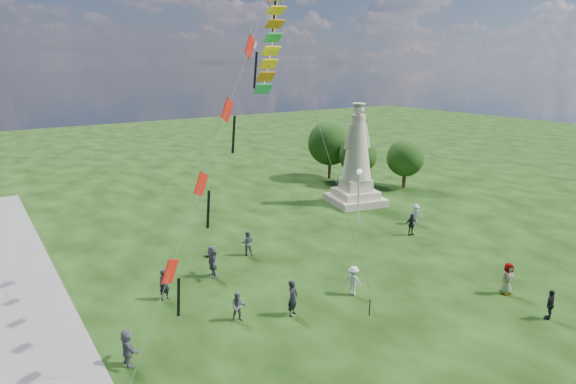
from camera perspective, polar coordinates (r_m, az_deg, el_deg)
statue at (r=42.71m, az=8.13°, el=2.99°), size 5.22×5.22×8.86m
lamppost at (r=36.84m, az=8.42°, el=0.82°), size 0.41×0.41×4.45m
tree_row at (r=50.47m, az=7.86°, el=5.00°), size 7.99×11.49×6.26m
person_0 at (r=24.35m, az=0.56°, el=-12.46°), size 0.81×0.72×1.86m
person_1 at (r=24.02m, az=-5.90°, el=-13.38°), size 0.87×0.72×1.54m
person_2 at (r=26.65m, az=7.76°, el=-10.33°), size 0.92×1.17×1.62m
person_3 at (r=27.30m, az=28.66°, el=-11.62°), size 1.00×0.72×1.54m
person_4 at (r=28.97m, az=24.57°, el=-9.31°), size 0.96×0.70×1.78m
person_5 at (r=21.89m, az=-18.50°, el=-17.07°), size 0.70×1.54×1.64m
person_6 at (r=26.68m, az=-14.45°, el=-10.61°), size 0.64×0.46×1.67m
person_7 at (r=31.60m, az=-4.83°, el=-6.02°), size 0.95×0.88×1.67m
person_8 at (r=38.70m, az=14.90°, el=-2.55°), size 1.12×1.10×1.60m
person_9 at (r=36.15m, az=14.39°, el=-3.75°), size 1.04×0.73×1.62m
person_11 at (r=28.72m, az=-8.94°, el=-8.10°), size 0.94×1.86×1.94m
red_kite_train at (r=19.48m, az=-6.00°, el=12.20°), size 12.90×9.35×18.12m
small_kites at (r=40.49m, az=-10.21°, el=18.52°), size 29.83×15.72×28.99m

